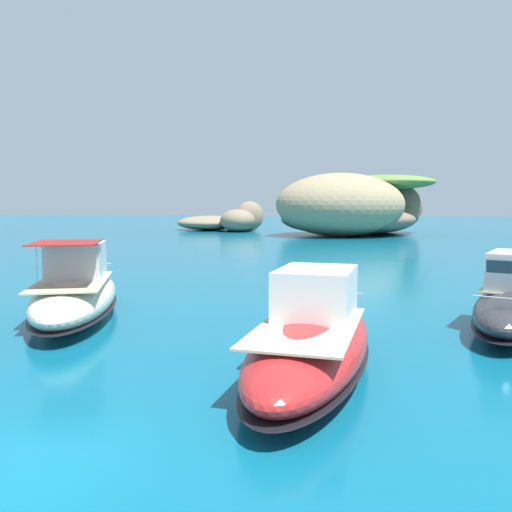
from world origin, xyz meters
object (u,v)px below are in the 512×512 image
(motorboat_cream, at_px, (76,292))
(islet_small, at_px, (225,221))
(islet_large, at_px, (358,209))
(motorboat_red, at_px, (313,340))

(motorboat_cream, bearing_deg, islet_small, 99.22)
(islet_large, bearing_deg, islet_small, 159.57)
(islet_large, xyz_separation_m, islet_small, (-23.76, 8.85, -2.39))
(islet_small, height_order, motorboat_red, islet_small)
(motorboat_red, bearing_deg, motorboat_cream, 151.86)
(islet_large, bearing_deg, motorboat_cream, -100.58)
(motorboat_red, distance_m, motorboat_cream, 12.24)
(islet_large, height_order, islet_small, islet_large)
(islet_small, relative_size, motorboat_red, 1.72)
(motorboat_red, bearing_deg, islet_small, 106.05)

